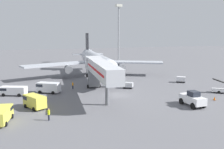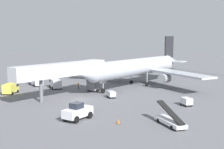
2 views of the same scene
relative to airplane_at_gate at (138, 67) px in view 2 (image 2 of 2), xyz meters
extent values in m
plane|color=slate|center=(-1.14, -21.72, -4.83)|extent=(300.00, 300.00, 0.00)
cylinder|color=#B7BCC6|center=(-0.10, -1.40, 0.07)|extent=(6.50, 31.48, 4.29)
cone|color=#B7BCC6|center=(-1.34, -18.83, 0.07)|extent=(4.45, 3.99, 4.20)
cone|color=#B7BCC6|center=(1.21, 17.06, 0.40)|extent=(4.47, 6.03, 4.07)
cube|color=#232328|center=(1.11, 15.63, 4.36)|extent=(0.68, 4.54, 6.86)
cube|color=#B7BCC6|center=(3.65, 15.03, 0.61)|extent=(5.37, 3.65, 0.24)
cube|color=#B7BCC6|center=(-1.48, 15.40, 0.61)|extent=(5.37, 3.65, 0.24)
cube|color=#B7BCC6|center=(11.08, 0.63, -0.89)|extent=(19.46, 12.61, 0.44)
cube|color=#B7BCC6|center=(-10.88, 2.20, -0.89)|extent=(19.90, 10.29, 0.44)
cylinder|color=gray|center=(7.70, -0.34, -2.26)|extent=(2.39, 3.00, 2.20)
cylinder|color=gray|center=(-7.67, 0.75, -2.26)|extent=(2.39, 3.00, 2.20)
cylinder|color=gray|center=(-0.97, -13.56, -2.75)|extent=(0.28, 0.28, 3.07)
cylinder|color=black|center=(-0.97, -13.56, -4.28)|extent=(0.43, 1.12, 1.10)
cylinder|color=gray|center=(2.49, 0.30, -2.75)|extent=(0.28, 0.28, 3.07)
cylinder|color=black|center=(2.49, 0.30, -4.28)|extent=(0.43, 1.12, 1.10)
cylinder|color=gray|center=(-2.43, 0.65, -2.75)|extent=(0.28, 0.28, 3.07)
cylinder|color=black|center=(-2.43, 0.65, -4.28)|extent=(0.43, 1.12, 1.10)
cube|color=silver|center=(-4.75, -23.88, 1.12)|extent=(4.67, 21.00, 2.70)
cube|color=red|center=(-6.27, -23.75, 1.12)|extent=(1.45, 17.44, 0.44)
cube|color=silver|center=(-3.86, -12.90, 1.12)|extent=(3.66, 3.07, 2.84)
cube|color=#232833|center=(-3.76, -11.60, 1.37)|extent=(3.31, 0.50, 0.90)
cube|color=slate|center=(-3.91, -13.50, -2.33)|extent=(2.69, 2.00, 4.20)
cylinder|color=black|center=(-5.33, -13.38, -4.43)|extent=(0.36, 0.82, 0.80)
cylinder|color=black|center=(-2.49, -13.61, -4.43)|extent=(0.36, 0.82, 0.80)
cylinder|color=slate|center=(-5.09, -28.03, -2.53)|extent=(0.70, 0.70, 4.60)
cube|color=white|center=(9.14, -33.25, -3.63)|extent=(2.39, 5.15, 1.30)
cube|color=#232833|center=(9.15, -33.51, -2.53)|extent=(1.62, 1.85, 0.90)
cylinder|color=black|center=(10.25, -34.87, -4.28)|extent=(0.44, 1.11, 1.10)
cylinder|color=black|center=(8.14, -34.94, -4.28)|extent=(0.44, 1.11, 1.10)
cylinder|color=black|center=(10.15, -31.57, -4.28)|extent=(0.44, 1.11, 1.10)
cylinder|color=black|center=(8.03, -31.64, -4.28)|extent=(0.44, 1.11, 1.10)
cube|color=white|center=(22.14, -27.68, -4.26)|extent=(6.35, 5.05, 0.55)
cube|color=black|center=(22.14, -27.68, -2.84)|extent=(5.93, 4.38, 2.23)
cylinder|color=black|center=(20.06, -27.36, -4.53)|extent=(0.62, 0.51, 0.60)
cylinder|color=black|center=(21.02, -25.90, -4.53)|extent=(0.62, 0.51, 0.60)
cylinder|color=black|center=(23.26, -29.47, -4.53)|extent=(0.62, 0.51, 0.60)
cylinder|color=black|center=(24.22, -28.01, -4.53)|extent=(0.62, 0.51, 0.60)
cube|color=silver|center=(-14.37, -15.30, -3.57)|extent=(5.24, 4.32, 1.95)
cube|color=#1E232D|center=(-15.79, -14.42, -3.14)|extent=(2.43, 2.59, 0.62)
cylinder|color=black|center=(-16.18, -15.34, -4.49)|extent=(0.77, 0.67, 0.68)
cylinder|color=black|center=(-15.15, -13.66, -4.49)|extent=(0.77, 0.67, 0.68)
cylinder|color=black|center=(-13.60, -16.94, -4.49)|extent=(0.77, 0.67, 0.68)
cylinder|color=black|center=(-12.57, -15.26, -4.49)|extent=(0.77, 0.67, 0.68)
cube|color=white|center=(-21.50, -15.36, -3.75)|extent=(5.69, 3.86, 1.58)
cube|color=#1E232D|center=(-23.17, -14.69, -3.40)|extent=(2.34, 2.54, 0.51)
cylinder|color=black|center=(-23.39, -15.65, -4.49)|extent=(0.77, 0.59, 0.68)
cylinder|color=black|center=(-22.67, -13.85, -4.49)|extent=(0.77, 0.59, 0.68)
cylinder|color=black|center=(-20.33, -16.88, -4.49)|extent=(0.77, 0.59, 0.68)
cylinder|color=black|center=(-19.61, -15.08, -4.49)|extent=(0.77, 0.59, 0.68)
cube|color=#E5DB4C|center=(-17.48, -26.02, -3.54)|extent=(3.92, 4.87, 1.99)
cube|color=#1E232D|center=(-18.21, -24.69, -3.11)|extent=(2.48, 2.24, 0.64)
cylinder|color=black|center=(-19.00, -25.28, -4.49)|extent=(0.65, 0.77, 0.68)
cylinder|color=black|center=(-17.30, -24.34, -4.49)|extent=(0.65, 0.77, 0.68)
cylinder|color=black|center=(-17.66, -27.69, -4.49)|extent=(0.65, 0.77, 0.68)
cylinder|color=black|center=(-15.97, -26.76, -4.49)|extent=(0.65, 0.77, 0.68)
cube|color=#38383D|center=(3.55, -16.65, -4.54)|extent=(2.55, 2.32, 0.22)
cube|color=silver|center=(3.55, -16.65, -3.92)|extent=(2.55, 2.32, 1.01)
cylinder|color=black|center=(4.52, -16.57, -4.65)|extent=(0.37, 0.30, 0.36)
cylinder|color=black|center=(3.83, -17.59, -4.65)|extent=(0.37, 0.30, 0.36)
cylinder|color=black|center=(3.26, -15.72, -4.65)|extent=(0.37, 0.30, 0.36)
cylinder|color=black|center=(2.57, -16.74, -4.65)|extent=(0.37, 0.30, 0.36)
cube|color=#38383D|center=(19.17, -14.44, -4.54)|extent=(2.65, 2.45, 0.22)
cube|color=silver|center=(19.17, -14.44, -3.87)|extent=(2.65, 2.45, 1.12)
cylinder|color=black|center=(18.15, -14.53, -4.65)|extent=(0.36, 0.31, 0.36)
cylinder|color=black|center=(18.91, -13.45, -4.65)|extent=(0.36, 0.31, 0.36)
cylinder|color=black|center=(19.43, -15.43, -4.65)|extent=(0.36, 0.31, 0.36)
cylinder|color=black|center=(20.19, -14.35, -4.65)|extent=(0.36, 0.31, 0.36)
cylinder|color=#1E2333|center=(-8.80, -13.17, -4.42)|extent=(0.33, 0.33, 0.82)
cylinder|color=orange|center=(-8.80, -13.17, -3.69)|extent=(0.43, 0.43, 0.65)
sphere|color=tan|center=(-8.80, -13.17, -3.24)|extent=(0.22, 0.22, 0.22)
cube|color=black|center=(15.54, -31.39, -4.82)|extent=(0.48, 0.48, 0.03)
cone|color=orange|center=(15.54, -31.39, -4.45)|extent=(0.41, 0.41, 0.71)
camera|label=1|loc=(-17.88, -69.85, 8.17)|focal=40.34mm
camera|label=2|loc=(41.05, -68.36, 8.41)|focal=49.94mm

